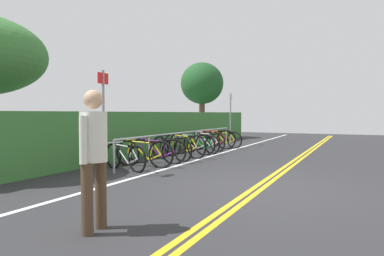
{
  "coord_description": "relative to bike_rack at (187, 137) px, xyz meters",
  "views": [
    {
      "loc": [
        -6.62,
        -1.75,
        1.41
      ],
      "look_at": [
        2.96,
        2.75,
        0.98
      ],
      "focal_mm": 33.94,
      "sensor_mm": 36.0,
      "label": 1
    }
  ],
  "objects": [
    {
      "name": "ground_plane",
      "position": [
        -4.12,
        -3.49,
        -0.64
      ],
      "size": [
        39.13,
        12.64,
        0.05
      ],
      "primitive_type": "cube",
      "color": "#2B2B2D"
    },
    {
      "name": "centre_line_yellow_inner",
      "position": [
        -4.12,
        -3.57,
        -0.61
      ],
      "size": [
        35.22,
        0.1,
        0.0
      ],
      "primitive_type": "cube",
      "color": "gold",
      "rests_on": "ground_plane"
    },
    {
      "name": "centre_line_yellow_outer",
      "position": [
        -4.12,
        -3.41,
        -0.61
      ],
      "size": [
        35.22,
        0.1,
        0.0
      ],
      "primitive_type": "cube",
      "color": "gold",
      "rests_on": "ground_plane"
    },
    {
      "name": "bike_lane_stripe_white",
      "position": [
        -4.12,
        -0.75,
        -0.61
      ],
      "size": [
        35.22,
        0.12,
        0.0
      ],
      "primitive_type": "cube",
      "color": "white",
      "rests_on": "ground_plane"
    },
    {
      "name": "bike_rack",
      "position": [
        0.0,
        0.0,
        0.0
      ],
      "size": [
        7.8,
        0.05,
        0.81
      ],
      "color": "#9EA0A5",
      "rests_on": "ground_plane"
    },
    {
      "name": "bicycle_0",
      "position": [
        -3.33,
        0.09,
        -0.28
      ],
      "size": [
        0.65,
        1.62,
        0.71
      ],
      "color": "black",
      "rests_on": "ground_plane"
    },
    {
      "name": "bicycle_1",
      "position": [
        -2.66,
        -0.05,
        -0.26
      ],
      "size": [
        0.46,
        1.74,
        0.75
      ],
      "color": "black",
      "rests_on": "ground_plane"
    },
    {
      "name": "bicycle_2",
      "position": [
        -1.94,
        -0.02,
        -0.27
      ],
      "size": [
        0.57,
        1.66,
        0.74
      ],
      "color": "black",
      "rests_on": "ground_plane"
    },
    {
      "name": "bicycle_3",
      "position": [
        -1.19,
        -0.06,
        -0.25
      ],
      "size": [
        0.61,
        1.65,
        0.77
      ],
      "color": "black",
      "rests_on": "ground_plane"
    },
    {
      "name": "bicycle_4",
      "position": [
        -0.38,
        -0.09,
        -0.24
      ],
      "size": [
        0.63,
        1.78,
        0.79
      ],
      "color": "black",
      "rests_on": "ground_plane"
    },
    {
      "name": "bicycle_5",
      "position": [
        0.44,
        0.03,
        -0.26
      ],
      "size": [
        0.46,
        1.71,
        0.76
      ],
      "color": "black",
      "rests_on": "ground_plane"
    },
    {
      "name": "bicycle_6",
      "position": [
        1.08,
        -0.05,
        -0.3
      ],
      "size": [
        0.55,
        1.61,
        0.68
      ],
      "color": "black",
      "rests_on": "ground_plane"
    },
    {
      "name": "bicycle_7",
      "position": [
        1.86,
        0.04,
        -0.27
      ],
      "size": [
        0.57,
        1.64,
        0.74
      ],
      "color": "black",
      "rests_on": "ground_plane"
    },
    {
      "name": "bicycle_8",
      "position": [
        2.68,
        0.12,
        -0.24
      ],
      "size": [
        0.67,
        1.72,
        0.79
      ],
      "color": "black",
      "rests_on": "ground_plane"
    },
    {
      "name": "bicycle_9",
      "position": [
        3.33,
        -0.07,
        -0.28
      ],
      "size": [
        0.52,
        1.72,
        0.72
      ],
      "color": "black",
      "rests_on": "ground_plane"
    },
    {
      "name": "pedestrian",
      "position": [
        -7.36,
        -2.36,
        0.36
      ],
      "size": [
        0.49,
        0.32,
        1.69
      ],
      "color": "#4C3826",
      "rests_on": "ground_plane"
    },
    {
      "name": "sign_post_near",
      "position": [
        -4.31,
        -0.05,
        0.8
      ],
      "size": [
        0.36,
        0.06,
        2.36
      ],
      "color": "gray",
      "rests_on": "ground_plane"
    },
    {
      "name": "sign_post_far",
      "position": [
        4.38,
        -0.0,
        0.77
      ],
      "size": [
        0.36,
        0.06,
        2.31
      ],
      "color": "gray",
      "rests_on": "ground_plane"
    },
    {
      "name": "hedge_backdrop",
      "position": [
        1.5,
        1.66,
        0.12
      ],
      "size": [
        16.75,
        0.88,
        1.46
      ],
      "primitive_type": "cube",
      "color": "#387533",
      "rests_on": "ground_plane"
    },
    {
      "name": "tree_mid",
      "position": [
        8.42,
        3.12,
        2.49
      ],
      "size": [
        2.45,
        2.45,
        4.32
      ],
      "color": "brown",
      "rests_on": "ground_plane"
    }
  ]
}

